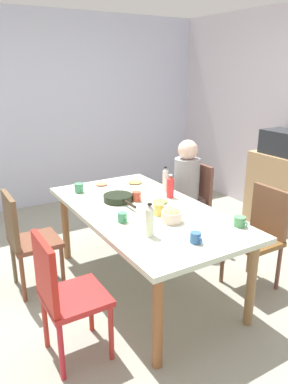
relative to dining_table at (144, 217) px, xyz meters
name	(u,v)px	position (x,y,z in m)	size (l,w,h in m)	color
ground_plane	(144,285)	(0.00, 0.00, -0.67)	(6.14, 6.14, 0.00)	gray
wall_left	(46,112)	(-2.62, 0.00, 0.63)	(0.12, 4.97, 2.60)	silver
dining_table	(144,217)	(0.00, 0.00, 0.00)	(1.92, 1.03, 0.74)	silver
chair_0	(192,200)	(-0.48, 0.89, -0.16)	(0.40, 0.40, 0.90)	brown
chair_1	(260,232)	(0.48, 0.89, -0.16)	(0.40, 0.40, 0.90)	brown
chair_2	(63,292)	(0.48, -0.89, -0.16)	(0.40, 0.40, 0.90)	red
chair_3	(25,236)	(-0.48, -0.89, -0.16)	(0.40, 0.40, 0.90)	brown
person_0	(186,184)	(-0.48, 0.80, 0.03)	(0.30, 0.30, 1.18)	#554246
plate_0	(160,203)	(-0.02, 0.18, 0.09)	(0.23, 0.23, 0.04)	silver
plate_1	(102,185)	(-0.75, -0.05, 0.09)	(0.22, 0.22, 0.04)	white
plate_2	(135,183)	(-0.63, 0.27, 0.09)	(0.26, 0.26, 0.04)	silver
bowl_0	(172,215)	(0.35, 0.04, 0.13)	(0.16, 0.16, 0.11)	beige
serving_pan	(118,198)	(-0.28, -0.10, 0.11)	(0.44, 0.26, 0.06)	black
cup_0	(79,188)	(-0.69, -0.31, 0.12)	(0.12, 0.08, 0.09)	#468D63
cup_1	(196,238)	(0.73, -0.03, 0.11)	(0.11, 0.07, 0.08)	#34629A
cup_2	(159,209)	(0.18, 0.03, 0.12)	(0.12, 0.08, 0.09)	#DCBF55
cup_3	(137,196)	(-0.21, 0.05, 0.12)	(0.12, 0.08, 0.08)	#CB4E37
cup_4	(240,222)	(0.68, 0.43, 0.11)	(0.12, 0.09, 0.08)	#50925D
cup_5	(122,217)	(0.16, -0.29, 0.11)	(0.11, 0.07, 0.08)	#458E65
bottle_0	(170,187)	(-0.13, 0.35, 0.18)	(0.07, 0.07, 0.22)	red
bottle_1	(165,179)	(-0.32, 0.43, 0.19)	(0.05, 0.05, 0.24)	silver
bottle_2	(150,221)	(0.47, -0.24, 0.19)	(0.07, 0.07, 0.24)	silver
side_cabinet	(279,190)	(-0.34, 2.12, -0.22)	(0.70, 0.44, 0.90)	tan
microwave	(285,143)	(-0.34, 2.12, 0.37)	(0.48, 0.36, 0.28)	#292D32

